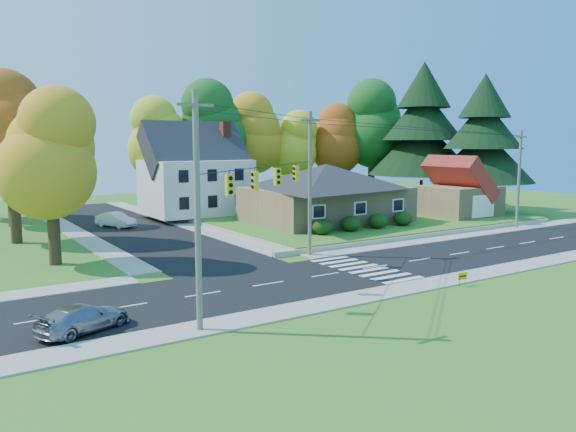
% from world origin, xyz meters
% --- Properties ---
extents(ground, '(120.00, 120.00, 0.00)m').
position_xyz_m(ground, '(0.00, 0.00, 0.00)').
color(ground, '#3D7923').
extents(road_main, '(90.00, 8.00, 0.02)m').
position_xyz_m(road_main, '(0.00, 0.00, 0.01)').
color(road_main, black).
rests_on(road_main, ground).
extents(road_cross, '(8.00, 44.00, 0.02)m').
position_xyz_m(road_cross, '(-8.00, 26.00, 0.01)').
color(road_cross, black).
rests_on(road_cross, ground).
extents(sidewalk_north, '(90.00, 2.00, 0.08)m').
position_xyz_m(sidewalk_north, '(0.00, 5.00, 0.04)').
color(sidewalk_north, '#9C9A90').
rests_on(sidewalk_north, ground).
extents(sidewalk_south, '(90.00, 2.00, 0.08)m').
position_xyz_m(sidewalk_south, '(0.00, -5.00, 0.04)').
color(sidewalk_south, '#9C9A90').
rests_on(sidewalk_south, ground).
extents(lawn, '(30.00, 30.00, 0.50)m').
position_xyz_m(lawn, '(13.00, 21.00, 0.25)').
color(lawn, '#3D7923').
rests_on(lawn, ground).
extents(ranch_house, '(14.60, 10.60, 5.40)m').
position_xyz_m(ranch_house, '(8.00, 16.00, 3.27)').
color(ranch_house, tan).
rests_on(ranch_house, lawn).
extents(colonial_house, '(10.40, 8.40, 9.60)m').
position_xyz_m(colonial_house, '(0.04, 28.00, 4.58)').
color(colonial_house, silver).
rests_on(colonial_house, lawn).
extents(garage, '(7.30, 6.30, 4.60)m').
position_xyz_m(garage, '(22.00, 11.99, 2.84)').
color(garage, tan).
rests_on(garage, lawn).
extents(hedge_row, '(10.70, 1.70, 1.27)m').
position_xyz_m(hedge_row, '(7.50, 9.80, 1.14)').
color(hedge_row, '#163A10').
rests_on(hedge_row, lawn).
extents(traffic_infrastructure, '(38.10, 10.66, 10.00)m').
position_xyz_m(traffic_infrastructure, '(-0.15, 1.35, 5.15)').
color(traffic_infrastructure, '#666059').
rests_on(traffic_infrastructure, ground).
extents(tree_lot_0, '(6.72, 6.72, 12.51)m').
position_xyz_m(tree_lot_0, '(-2.00, 34.00, 8.31)').
color(tree_lot_0, '#3F2A19').
rests_on(tree_lot_0, lawn).
extents(tree_lot_1, '(7.84, 7.84, 14.60)m').
position_xyz_m(tree_lot_1, '(4.00, 33.00, 9.61)').
color(tree_lot_1, '#3F2A19').
rests_on(tree_lot_1, lawn).
extents(tree_lot_2, '(7.28, 7.28, 13.56)m').
position_xyz_m(tree_lot_2, '(10.00, 34.00, 8.96)').
color(tree_lot_2, '#3F2A19').
rests_on(tree_lot_2, lawn).
extents(tree_lot_3, '(6.16, 6.16, 11.47)m').
position_xyz_m(tree_lot_3, '(16.00, 33.00, 7.65)').
color(tree_lot_3, '#3F2A19').
rests_on(tree_lot_3, lawn).
extents(tree_lot_4, '(6.72, 6.72, 12.51)m').
position_xyz_m(tree_lot_4, '(22.00, 32.00, 8.31)').
color(tree_lot_4, '#3F2A19').
rests_on(tree_lot_4, lawn).
extents(tree_lot_5, '(8.40, 8.40, 15.64)m').
position_xyz_m(tree_lot_5, '(26.00, 30.00, 10.27)').
color(tree_lot_5, '#3F2A19').
rests_on(tree_lot_5, lawn).
extents(conifer_east_a, '(12.80, 12.80, 16.96)m').
position_xyz_m(conifer_east_a, '(27.00, 22.00, 9.39)').
color(conifer_east_a, '#3F2A19').
rests_on(conifer_east_a, lawn).
extents(conifer_east_b, '(11.20, 11.20, 14.84)m').
position_xyz_m(conifer_east_b, '(28.00, 14.00, 8.28)').
color(conifer_east_b, '#3F2A19').
rests_on(conifer_east_b, lawn).
extents(tree_west_0, '(6.16, 6.16, 11.47)m').
position_xyz_m(tree_west_0, '(-17.00, 12.00, 7.15)').
color(tree_west_0, '#3F2A19').
rests_on(tree_west_0, ground).
extents(tree_west_1, '(7.28, 7.28, 13.56)m').
position_xyz_m(tree_west_1, '(-18.00, 22.00, 8.46)').
color(tree_west_1, '#3F2A19').
rests_on(tree_west_1, ground).
extents(tree_west_2, '(6.72, 6.72, 12.51)m').
position_xyz_m(tree_west_2, '(-17.00, 32.00, 7.81)').
color(tree_west_2, '#3F2A19').
rests_on(tree_west_2, ground).
extents(silver_sedan, '(4.38, 3.08, 1.18)m').
position_xyz_m(silver_sedan, '(-18.63, -2.63, 0.61)').
color(silver_sedan, gray).
rests_on(silver_sedan, road_main).
extents(white_car, '(3.10, 4.45, 1.39)m').
position_xyz_m(white_car, '(-9.01, 26.06, 0.72)').
color(white_car, silver).
rests_on(white_car, road_cross).
extents(fire_hydrant, '(0.49, 0.38, 0.86)m').
position_xyz_m(fire_hydrant, '(-1.25, 5.42, 0.41)').
color(fire_hydrant, '#FFFE00').
rests_on(fire_hydrant, ground).
extents(yard_sign, '(0.59, 0.15, 0.75)m').
position_xyz_m(yard_sign, '(0.85, -6.19, 0.53)').
color(yard_sign, black).
rests_on(yard_sign, ground).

